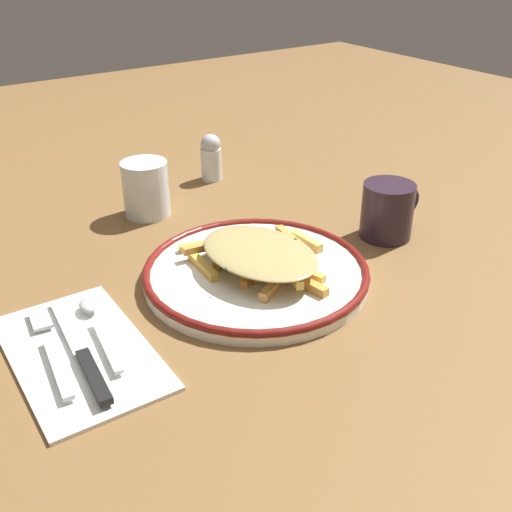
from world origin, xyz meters
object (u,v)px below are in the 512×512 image
Objects in this scene: plate at (256,272)px; knife at (83,355)px; fork at (51,349)px; fries_heap at (258,255)px; water_glass at (146,189)px; salt_shaker at (211,157)px; spoon at (95,320)px; coffee_mug at (388,210)px; napkin at (80,351)px.

knife is (-0.25, -0.04, 0.00)m from plate.
fork is at bearing 128.40° from knife.
fork is at bearing -178.63° from fries_heap.
water_glass reaches higher than fries_heap.
fork is 2.08× the size of salt_shaker.
fork is at bearing -131.99° from water_glass.
salt_shaker is at bearing 68.55° from fries_heap.
fork is 1.16× the size of spoon.
coffee_mug is (0.45, -0.02, 0.03)m from spoon.
plate is 0.03m from fries_heap.
coffee_mug reaches higher than knife.
napkin is at bearing -175.75° from fries_heap.
spoon is at bearing 46.32° from napkin.
water_glass is at bearing -155.97° from salt_shaker.
coffee_mug is (0.48, 0.02, 0.04)m from napkin.
knife is 2.03× the size of coffee_mug.
fork is at bearing 155.38° from napkin.
coffee_mug reaches higher than spoon.
spoon is at bearing 20.69° from fork.
salt_shaker is at bearing 44.40° from knife.
plate is 0.37m from salt_shaker.
coffee_mug is at bearing -2.46° from spoon.
water_glass reaches higher than fork.
fries_heap is at bearing -33.57° from plate.
water_glass is 0.86× the size of coffee_mug.
knife is 0.55m from salt_shaker.
napkin is 1.11× the size of knife.
plate is 0.27m from water_glass.
fries_heap is at bearing 1.37° from fork.
napkin is 0.53m from salt_shaker.
fries_heap reaches higher than fork.
coffee_mug is 1.22× the size of salt_shaker.
water_glass is (0.22, 0.29, 0.04)m from napkin.
plate is 0.25m from napkin.
plate is 0.24m from coffee_mug.
water_glass is at bearing 96.24° from fries_heap.
salt_shaker is at bearing 105.54° from coffee_mug.
fork is (-0.03, 0.01, 0.01)m from napkin.
salt_shaker is (-0.10, 0.35, 0.00)m from coffee_mug.
napkin is 0.37m from water_glass.
water_glass is 1.05× the size of salt_shaker.
napkin is 2.25× the size of coffee_mug.
plate is at bearing -84.26° from water_glass.
knife is (-0.00, -0.02, 0.01)m from napkin.
spoon is at bearing 176.28° from plate.
salt_shaker is at bearing 42.77° from spoon.
knife is at bearing -176.00° from coffee_mug.
fries_heap is at bearing 8.40° from knife.
napkin is at bearing -24.62° from fork.
fork is at bearing -178.27° from plate.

